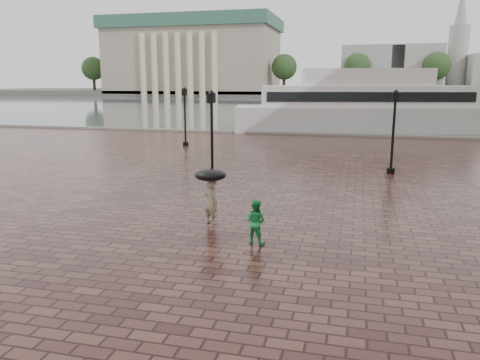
% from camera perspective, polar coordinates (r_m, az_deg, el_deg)
% --- Properties ---
extents(ground, '(300.00, 300.00, 0.00)m').
position_cam_1_polar(ground, '(13.48, 8.40, -9.72)').
color(ground, '#321717').
rests_on(ground, ground).
extents(harbour_water, '(240.00, 240.00, 0.00)m').
position_cam_1_polar(harbour_water, '(104.61, 13.72, 8.86)').
color(harbour_water, '#495559').
rests_on(harbour_water, ground).
extents(quay_edge, '(80.00, 0.60, 0.30)m').
position_cam_1_polar(quay_edge, '(44.77, 12.69, 5.28)').
color(quay_edge, slate).
rests_on(quay_edge, ground).
extents(far_shore, '(300.00, 60.00, 2.00)m').
position_cam_1_polar(far_shore, '(172.54, 14.04, 10.24)').
color(far_shore, '#4C4C47').
rests_on(far_shore, ground).
extents(museum, '(57.00, 32.50, 26.00)m').
position_cam_1_polar(museum, '(167.08, -5.65, 14.92)').
color(museum, gray).
rests_on(museum, ground).
extents(far_trees, '(188.00, 8.00, 13.50)m').
position_cam_1_polar(far_trees, '(150.56, 14.14, 13.25)').
color(far_trees, '#2D2119').
rests_on(far_trees, ground).
extents(street_lamps, '(15.44, 12.44, 4.40)m').
position_cam_1_polar(street_lamps, '(28.61, 1.73, 6.66)').
color(street_lamps, black).
rests_on(street_lamps, ground).
extents(adult_pedestrian, '(0.67, 0.57, 1.55)m').
position_cam_1_polar(adult_pedestrian, '(16.50, -3.58, -2.73)').
color(adult_pedestrian, gray).
rests_on(adult_pedestrian, ground).
extents(child_pedestrian, '(0.78, 0.67, 1.39)m').
position_cam_1_polar(child_pedestrian, '(14.49, 1.88, -5.12)').
color(child_pedestrian, '#1B9445').
rests_on(child_pedestrian, ground).
extents(ferry_near, '(26.56, 10.96, 8.48)m').
position_cam_1_polar(ferry_near, '(49.55, 14.88, 8.74)').
color(ferry_near, silver).
rests_on(ferry_near, ground).
extents(umbrella, '(1.10, 1.10, 1.10)m').
position_cam_1_polar(umbrella, '(16.28, -3.62, 0.59)').
color(umbrella, black).
rests_on(umbrella, ground).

